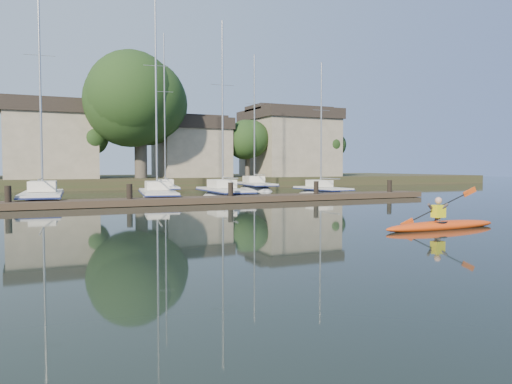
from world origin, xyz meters
name	(u,v)px	position (x,y,z in m)	size (l,w,h in m)	color
ground	(306,234)	(0.00, 0.00, 0.00)	(160.00, 160.00, 0.00)	black
kayak	(441,224)	(4.90, -0.88, 0.19)	(4.89, 1.01, 1.56)	#D64F10
dock	(182,200)	(0.00, 14.00, 0.20)	(34.00, 2.00, 1.80)	#3E2F23
sailboat_1	(43,207)	(-7.32, 17.96, -0.20)	(3.01, 9.30, 14.95)	silver
sailboat_2	(157,203)	(-0.51, 17.93, -0.18)	(3.44, 9.16, 14.80)	silver
sailboat_3	(224,201)	(4.14, 18.12, -0.20)	(2.63, 8.42, 13.41)	silver
sailboat_4	(322,197)	(12.13, 18.25, -0.18)	(2.16, 6.62, 11.16)	silver
sailboat_6	(166,194)	(2.34, 26.94, -0.17)	(3.56, 9.17, 14.28)	silver
sailboat_7	(255,192)	(10.77, 27.42, -0.20)	(3.37, 8.67, 13.61)	silver
shore	(127,156)	(1.61, 40.29, 3.23)	(90.00, 25.25, 12.75)	#27361B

